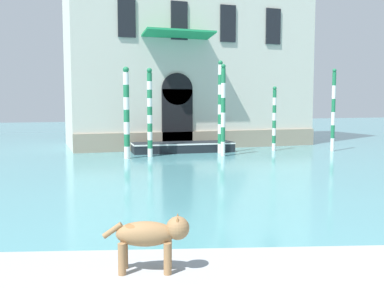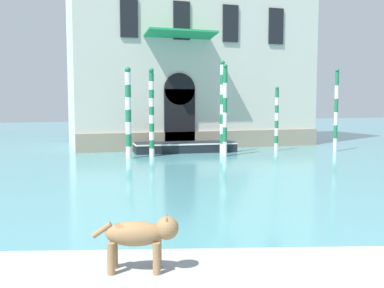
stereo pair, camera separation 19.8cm
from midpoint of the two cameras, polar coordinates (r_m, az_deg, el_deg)
name	(u,v)px [view 2 (the right image)]	position (r m, az deg, el deg)	size (l,w,h in m)	color
palazzo_left	(189,11)	(28.38, -0.13, 16.52)	(14.19, 7.40, 16.23)	beige
dog_on_deck	(141,234)	(5.51, -5.46, -11.37)	(1.01, 0.51, 0.69)	#997047
boat_moored_near_palazzo	(185,147)	(23.35, -0.63, -0.36)	(5.37, 1.83, 0.52)	black
mooring_pole_0	(222,107)	(22.73, 4.11, 4.73)	(0.24, 0.24, 4.68)	white
mooring_pole_1	(336,110)	(24.77, 18.05, 4.13)	(0.20, 0.20, 4.34)	white
mooring_pole_2	(225,110)	(21.53, 4.48, 4.32)	(0.22, 0.22, 4.40)	white
mooring_pole_3	(152,112)	(21.38, -4.89, 4.05)	(0.25, 0.25, 4.20)	white
mooring_pole_4	(277,118)	(24.32, 10.93, 3.21)	(0.20, 0.20, 3.43)	white
mooring_pole_5	(128,112)	(20.78, -7.83, 3.99)	(0.28, 0.28, 4.20)	white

